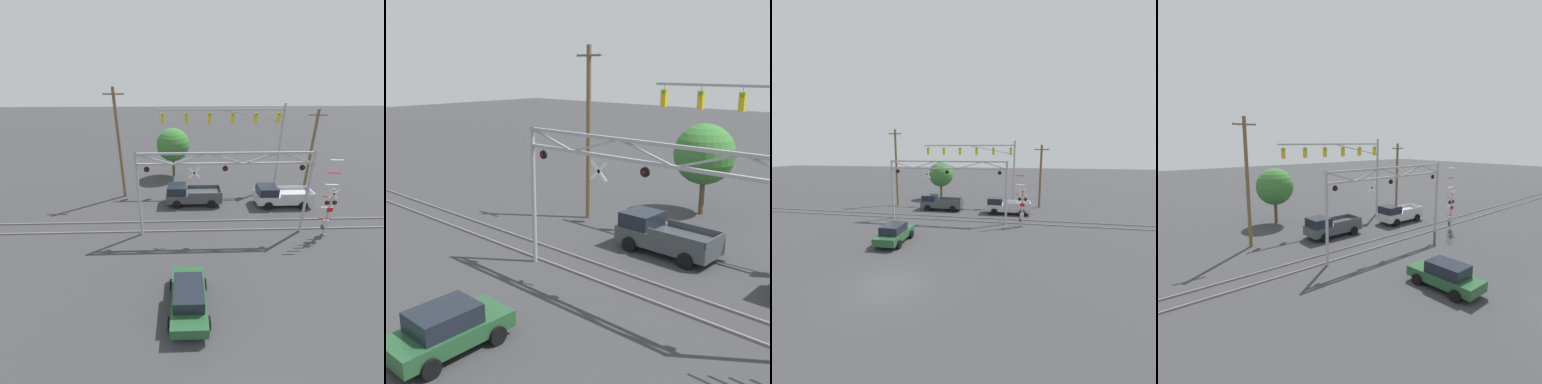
% 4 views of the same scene
% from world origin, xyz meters
% --- Properties ---
extents(rail_track_near, '(80.00, 0.08, 0.10)m').
position_xyz_m(rail_track_near, '(0.00, 13.72, 0.05)').
color(rail_track_near, gray).
rests_on(rail_track_near, ground_plane).
extents(rail_track_far, '(80.00, 0.08, 0.10)m').
position_xyz_m(rail_track_far, '(0.00, 15.16, 0.05)').
color(rail_track_far, gray).
rests_on(rail_track_far, ground_plane).
extents(crossing_gantry, '(12.52, 0.26, 6.46)m').
position_xyz_m(crossing_gantry, '(-0.02, 13.44, 4.68)').
color(crossing_gantry, '#9EA0A5').
rests_on(crossing_gantry, ground_plane).
extents(crossing_signal_mast, '(1.21, 0.35, 6.06)m').
position_xyz_m(crossing_signal_mast, '(7.71, 12.86, 2.06)').
color(crossing_signal_mast, '#9EA0A5').
rests_on(crossing_signal_mast, ground_plane).
extents(traffic_signal_span, '(12.43, 0.39, 8.78)m').
position_xyz_m(traffic_signal_span, '(3.34, 22.15, 6.37)').
color(traffic_signal_span, '#9EA0A5').
rests_on(traffic_signal_span, ground_plane).
extents(pickup_truck_lead, '(5.15, 2.23, 1.90)m').
position_xyz_m(pickup_truck_lead, '(-2.28, 18.52, 0.93)').
color(pickup_truck_lead, '#3D4247').
rests_on(pickup_truck_lead, ground_plane).
extents(pickup_truck_following, '(5.16, 2.23, 1.90)m').
position_xyz_m(pickup_truck_following, '(6.05, 17.98, 0.93)').
color(pickup_truck_following, '#B7B7BC').
rests_on(pickup_truck_following, ground_plane).
extents(sedan_waiting, '(2.05, 4.19, 1.57)m').
position_xyz_m(sedan_waiting, '(-2.73, 6.41, 0.80)').
color(sedan_waiting, '#23512D').
rests_on(sedan_waiting, ground_plane).
extents(utility_pole_left, '(1.80, 0.28, 10.32)m').
position_xyz_m(utility_pole_left, '(-8.87, 20.40, 5.31)').
color(utility_pole_left, brown).
rests_on(utility_pole_left, ground_plane).
extents(utility_pole_right, '(1.80, 0.28, 8.23)m').
position_xyz_m(utility_pole_right, '(10.37, 22.21, 4.26)').
color(utility_pole_right, brown).
rests_on(utility_pole_right, ground_plane).
extents(background_tree_beyond_span, '(3.79, 3.79, 5.75)m').
position_xyz_m(background_tree_beyond_span, '(-4.10, 25.85, 3.85)').
color(background_tree_beyond_span, brown).
rests_on(background_tree_beyond_span, ground_plane).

